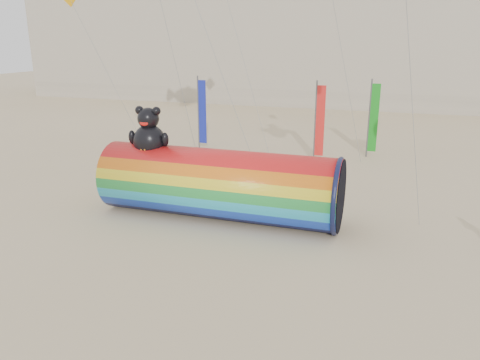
% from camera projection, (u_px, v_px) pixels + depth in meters
% --- Properties ---
extents(ground, '(160.00, 160.00, 0.00)m').
position_uv_depth(ground, '(215.00, 250.00, 17.74)').
color(ground, '#CCB58C').
rests_on(ground, ground).
extents(hotel_building, '(60.40, 15.40, 20.60)m').
position_uv_depth(hotel_building, '(258.00, 17.00, 60.09)').
color(hotel_building, '#B7AD99').
rests_on(hotel_building, ground).
extents(windsock_assembly, '(10.63, 3.24, 4.90)m').
position_uv_depth(windsock_assembly, '(219.00, 182.00, 20.60)').
color(windsock_assembly, red).
rests_on(windsock_assembly, ground).
extents(festival_banners, '(12.44, 2.41, 5.20)m').
position_uv_depth(festival_banners, '(295.00, 117.00, 31.40)').
color(festival_banners, '#59595E').
rests_on(festival_banners, ground).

